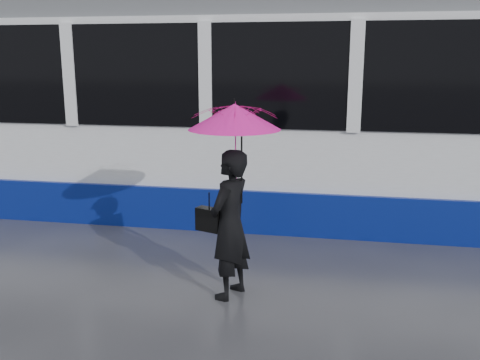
# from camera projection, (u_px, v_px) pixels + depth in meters

# --- Properties ---
(ground) EXTENTS (90.00, 90.00, 0.00)m
(ground) POSITION_uv_depth(u_px,v_px,m) (256.00, 268.00, 6.36)
(ground) COLOR #2F2F35
(ground) RESTS_ON ground
(rails) EXTENTS (34.00, 1.51, 0.02)m
(rails) POSITION_uv_depth(u_px,v_px,m) (280.00, 210.00, 8.75)
(rails) COLOR #3F3D38
(rails) RESTS_ON ground
(tram) EXTENTS (26.00, 2.56, 3.35)m
(tram) POSITION_uv_depth(u_px,v_px,m) (386.00, 112.00, 8.10)
(tram) COLOR white
(tram) RESTS_ON ground
(woman) EXTENTS (0.54, 0.66, 1.56)m
(woman) POSITION_uv_depth(u_px,v_px,m) (230.00, 225.00, 5.45)
(woman) COLOR black
(woman) RESTS_ON ground
(umbrella) EXTENTS (1.17, 1.17, 1.05)m
(umbrella) POSITION_uv_depth(u_px,v_px,m) (234.00, 135.00, 5.24)
(umbrella) COLOR #FC156A
(umbrella) RESTS_ON ground
(handbag) EXTENTS (0.30, 0.21, 0.42)m
(handbag) POSITION_uv_depth(u_px,v_px,m) (209.00, 219.00, 5.50)
(handbag) COLOR black
(handbag) RESTS_ON ground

